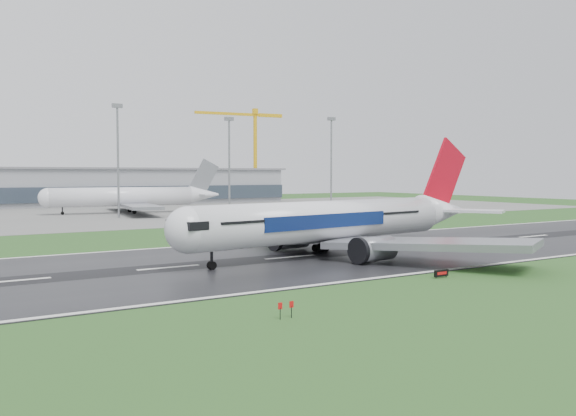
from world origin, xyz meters
TOP-DOWN VIEW (x-y plane):
  - ground at (0.00, 0.00)m, footprint 520.00×520.00m
  - runway at (0.00, 0.00)m, footprint 400.00×45.00m
  - apron at (0.00, 125.00)m, footprint 400.00×130.00m
  - terminal at (0.00, 185.00)m, footprint 240.00×36.00m
  - main_airliner at (29.61, -1.43)m, footprint 71.72×69.09m
  - parked_airliner at (31.89, 119.13)m, footprint 67.16×63.59m
  - tower_crane at (124.15, 200.00)m, footprint 47.79×8.59m
  - runway_sign at (26.33, -25.64)m, footprint 2.31×0.69m
  - floodmast_3 at (22.44, 100.00)m, footprint 0.64×0.64m
  - floodmast_4 at (59.19, 100.00)m, footprint 0.64×0.64m
  - floodmast_5 at (100.66, 100.00)m, footprint 0.64×0.64m

SIDE VIEW (x-z plane):
  - ground at x=0.00m, z-range 0.00..0.00m
  - apron at x=0.00m, z-range 0.00..0.08m
  - runway at x=0.00m, z-range 0.00..0.10m
  - runway_sign at x=26.33m, z-range 0.00..1.04m
  - terminal at x=0.00m, z-range 0.00..15.00m
  - parked_airliner at x=31.89m, z-range 0.08..17.74m
  - main_airliner at x=29.61m, z-range 0.10..19.06m
  - floodmast_4 at x=59.19m, z-range 0.00..30.55m
  - floodmast_5 at x=100.66m, z-range 0.00..32.55m
  - floodmast_3 at x=22.44m, z-range 0.00..32.65m
  - tower_crane at x=124.15m, z-range 0.00..46.99m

